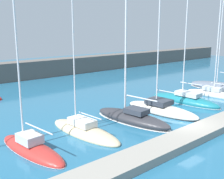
{
  "coord_description": "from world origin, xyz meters",
  "views": [
    {
      "loc": [
        -18.18,
        -11.9,
        7.85
      ],
      "look_at": [
        -2.31,
        6.29,
        2.56
      ],
      "focal_mm": 44.6,
      "sensor_mm": 36.0,
      "label": 1
    }
  ],
  "objects": [
    {
      "name": "sailboat_slate_eighth",
      "position": [
        16.2,
        5.19,
        0.36
      ],
      "size": [
        3.42,
        9.77,
        18.19
      ],
      "rotation": [
        0.0,
        0.0,
        1.59
      ],
      "color": "slate",
      "rests_on": "ground_plane"
    },
    {
      "name": "sailboat_charcoal_fourth",
      "position": [
        -1.84,
        4.2,
        0.39
      ],
      "size": [
        3.0,
        7.89,
        12.55
      ],
      "rotation": [
        0.0,
        0.0,
        1.68
      ],
      "color": "#2D2D33",
      "rests_on": "ground_plane"
    },
    {
      "name": "sailboat_sand_third",
      "position": [
        -6.52,
        4.72,
        0.19
      ],
      "size": [
        2.63,
        7.58,
        13.68
      ],
      "rotation": [
        0.0,
        0.0,
        1.63
      ],
      "color": "beige",
      "rests_on": "ground_plane"
    },
    {
      "name": "sailboat_ivory_fifth",
      "position": [
        2.34,
        4.39,
        0.29
      ],
      "size": [
        3.02,
        8.11,
        17.56
      ],
      "rotation": [
        0.0,
        0.0,
        1.63
      ],
      "color": "silver",
      "rests_on": "ground_plane"
    },
    {
      "name": "sailboat_red_second",
      "position": [
        -11.03,
        4.32,
        0.2
      ],
      "size": [
        2.49,
        7.01,
        13.77
      ],
      "rotation": [
        0.0,
        0.0,
        1.67
      ],
      "color": "#B72D28",
      "rests_on": "ground_plane"
    },
    {
      "name": "sailboat_teal_sixth",
      "position": [
        7.11,
        4.99,
        0.26
      ],
      "size": [
        2.7,
        8.25,
        13.26
      ],
      "rotation": [
        0.0,
        0.0,
        1.62
      ],
      "color": "#19707F",
      "rests_on": "ground_plane"
    },
    {
      "name": "dock_pier",
      "position": [
        0.0,
        -1.38,
        0.27
      ],
      "size": [
        37.64,
        2.07,
        0.55
      ],
      "primitive_type": "cube",
      "color": "gray",
      "rests_on": "ground_plane"
    },
    {
      "name": "ground_plane",
      "position": [
        0.0,
        0.0,
        0.0
      ],
      "size": [
        120.0,
        120.0,
        0.0
      ],
      "primitive_type": "plane",
      "color": "#236084"
    },
    {
      "name": "sailboat_white_seventh",
      "position": [
        12.16,
        4.29,
        0.29
      ],
      "size": [
        2.24,
        7.23,
        11.53
      ],
      "rotation": [
        0.0,
        0.0,
        1.65
      ],
      "color": "white",
      "rests_on": "ground_plane"
    },
    {
      "name": "breakwater_seawall",
      "position": [
        0.0,
        30.2,
        1.41
      ],
      "size": [
        108.0,
        2.96,
        2.82
      ],
      "primitive_type": "cube",
      "color": "#5B5651",
      "rests_on": "ground_plane"
    }
  ]
}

